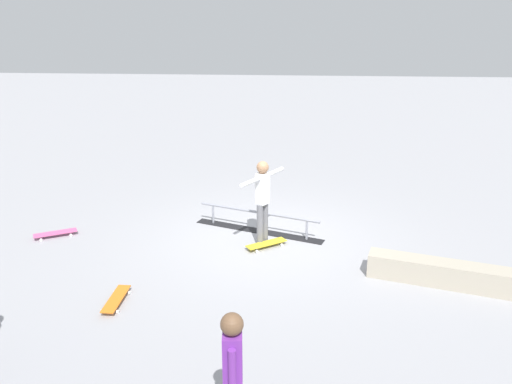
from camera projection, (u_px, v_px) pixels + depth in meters
ground_plane at (266, 240)px, 9.90m from camera, size 60.00×60.00×0.00m
grind_rail at (258, 223)px, 10.24m from camera, size 2.64×1.14×0.43m
skate_ledge at (445, 274)px, 8.18m from camera, size 2.42×1.01×0.39m
skater_main at (263, 197)px, 9.41m from camera, size 0.73×1.16×1.62m
skateboard_main at (266, 244)px, 9.55m from camera, size 0.77×0.63×0.09m
bystander_purple_shirt at (233, 377)px, 4.78m from camera, size 0.21×0.36×1.56m
loose_skateboard_orange at (116, 299)px, 7.68m from camera, size 0.26×0.80×0.09m
loose_skateboard_pink at (55, 233)px, 10.02m from camera, size 0.79×0.57×0.09m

